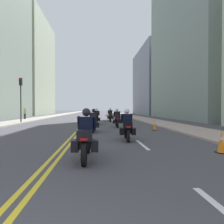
% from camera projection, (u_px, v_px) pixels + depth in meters
% --- Properties ---
extents(ground_plane, '(264.00, 264.00, 0.00)m').
position_uv_depth(ground_plane, '(92.00, 115.00, 48.37)').
color(ground_plane, '#444349').
extents(sidewalk_left, '(2.95, 144.00, 0.12)m').
position_uv_depth(sidewalk_left, '(59.00, 115.00, 47.80)').
color(sidewalk_left, gray).
rests_on(sidewalk_left, ground).
extents(sidewalk_right, '(2.95, 144.00, 0.12)m').
position_uv_depth(sidewalk_right, '(125.00, 115.00, 48.94)').
color(sidewalk_right, '#A9928A').
rests_on(sidewalk_right, ground).
extents(centreline_yellow_inner, '(0.12, 132.00, 0.01)m').
position_uv_depth(centreline_yellow_inner, '(92.00, 115.00, 48.37)').
color(centreline_yellow_inner, yellow).
rests_on(centreline_yellow_inner, ground).
extents(centreline_yellow_outer, '(0.12, 132.00, 0.01)m').
position_uv_depth(centreline_yellow_outer, '(93.00, 115.00, 48.38)').
color(centreline_yellow_outer, yellow).
rests_on(centreline_yellow_outer, ground).
extents(lane_dashes_white, '(0.14, 56.40, 0.01)m').
position_uv_depth(lane_dashes_white, '(111.00, 119.00, 29.66)').
color(lane_dashes_white, silver).
rests_on(lane_dashes_white, ground).
extents(building_right_1, '(6.31, 21.73, 31.00)m').
position_uv_depth(building_right_1, '(190.00, 20.00, 31.26)').
color(building_right_1, gray).
rests_on(building_right_1, ground).
extents(building_left_2, '(8.32, 20.95, 25.93)m').
position_uv_depth(building_left_2, '(31.00, 67.00, 54.26)').
color(building_left_2, '#9CA68C').
rests_on(building_left_2, ground).
extents(building_right_2, '(8.86, 20.59, 17.52)m').
position_uv_depth(building_right_2, '(155.00, 82.00, 54.25)').
color(building_right_2, slate).
rests_on(building_right_2, ground).
extents(motorcycle_0, '(0.77, 2.27, 1.58)m').
position_uv_depth(motorcycle_0, '(86.00, 139.00, 6.11)').
color(motorcycle_0, black).
rests_on(motorcycle_0, ground).
extents(motorcycle_1, '(0.78, 2.09, 1.57)m').
position_uv_depth(motorcycle_1, '(127.00, 127.00, 9.88)').
color(motorcycle_1, black).
rests_on(motorcycle_1, ground).
extents(motorcycle_2, '(0.78, 2.10, 1.57)m').
position_uv_depth(motorcycle_2, '(94.00, 122.00, 13.48)').
color(motorcycle_2, black).
rests_on(motorcycle_2, ground).
extents(motorcycle_3, '(0.77, 2.20, 1.61)m').
position_uv_depth(motorcycle_3, '(117.00, 119.00, 16.88)').
color(motorcycle_3, black).
rests_on(motorcycle_3, ground).
extents(motorcycle_4, '(0.78, 2.14, 1.63)m').
position_uv_depth(motorcycle_4, '(97.00, 118.00, 20.47)').
color(motorcycle_4, black).
rests_on(motorcycle_4, ground).
extents(motorcycle_5, '(0.76, 2.16, 1.67)m').
position_uv_depth(motorcycle_5, '(110.00, 116.00, 24.39)').
color(motorcycle_5, black).
rests_on(motorcycle_5, ground).
extents(traffic_cone_0, '(0.32, 0.32, 0.80)m').
position_uv_depth(traffic_cone_0, '(221.00, 142.00, 7.03)').
color(traffic_cone_0, black).
rests_on(traffic_cone_0, ground).
extents(traffic_cone_1, '(0.36, 0.36, 0.78)m').
position_uv_depth(traffic_cone_1, '(155.00, 125.00, 14.55)').
color(traffic_cone_1, black).
rests_on(traffic_cone_1, ground).
extents(traffic_light_near, '(0.28, 0.38, 4.88)m').
position_uv_depth(traffic_light_near, '(21.00, 92.00, 21.53)').
color(traffic_light_near, black).
rests_on(traffic_light_near, ground).
extents(pedestrian_0, '(0.38, 0.42, 1.75)m').
position_uv_depth(pedestrian_0, '(25.00, 113.00, 28.36)').
color(pedestrian_0, '#25262E').
rests_on(pedestrian_0, ground).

